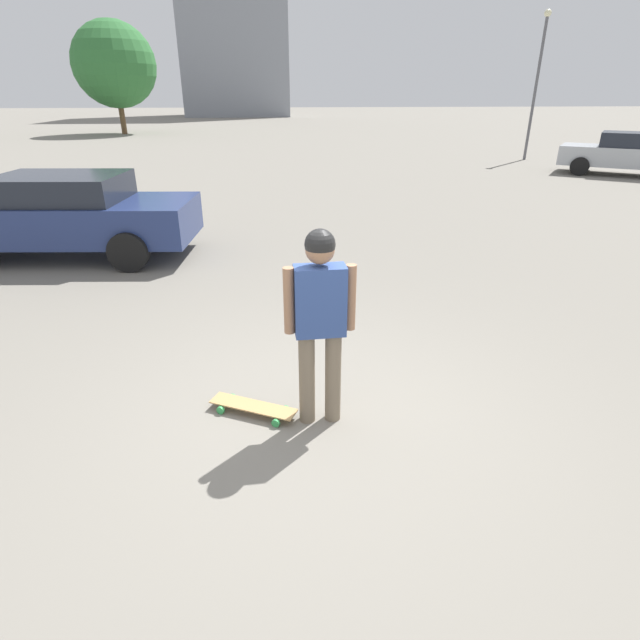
# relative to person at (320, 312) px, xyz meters

# --- Properties ---
(ground_plane) EXTENTS (220.00, 220.00, 0.00)m
(ground_plane) POSITION_rel_person_xyz_m (0.00, 0.00, -1.05)
(ground_plane) COLOR gray
(person) EXTENTS (0.24, 0.59, 1.74)m
(person) POSITION_rel_person_xyz_m (0.00, 0.00, 0.00)
(person) COLOR #7A6B56
(person) RESTS_ON ground_plane
(skateboard) EXTENTS (0.54, 0.81, 0.09)m
(skateboard) POSITION_rel_person_xyz_m (0.15, 0.60, -0.98)
(skateboard) COLOR tan
(skateboard) RESTS_ON ground_plane
(car_parked_near) EXTENTS (2.27, 4.75, 1.43)m
(car_parked_near) POSITION_rel_person_xyz_m (5.43, 3.94, -0.30)
(car_parked_near) COLOR navy
(car_parked_near) RESTS_ON ground_plane
(car_parked_far) EXTENTS (3.85, 4.33, 1.45)m
(car_parked_far) POSITION_rel_person_xyz_m (13.41, -12.39, -0.30)
(car_parked_far) COLOR #ADB2B7
(car_parked_far) RESTS_ON ground_plane
(tree_distant) EXTENTS (5.59, 5.59, 7.27)m
(tree_distant) POSITION_rel_person_xyz_m (36.04, 10.11, 3.42)
(tree_distant) COLOR brown
(tree_distant) RESTS_ON ground_plane
(lamp_post) EXTENTS (0.28, 0.28, 5.72)m
(lamp_post) POSITION_rel_person_xyz_m (18.18, -11.19, 2.30)
(lamp_post) COLOR #59595E
(lamp_post) RESTS_ON ground_plane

